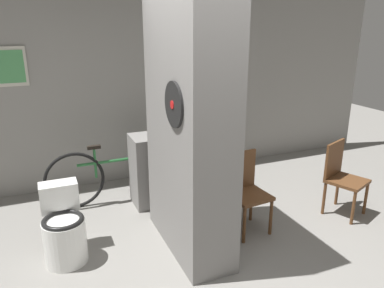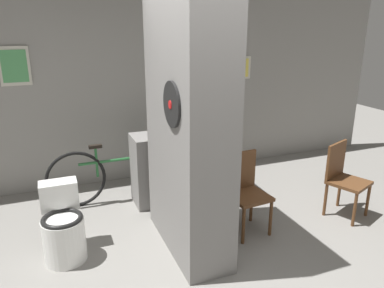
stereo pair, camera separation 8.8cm
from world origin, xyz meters
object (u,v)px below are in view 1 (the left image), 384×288
chair_near_pillar (245,188)px  chair_by_doorway (342,175)px  toilet (64,230)px  bicycle (117,173)px  bottle_tall (202,120)px

chair_near_pillar → chair_by_doorway: bearing=-10.9°
toilet → chair_near_pillar: 1.91m
bicycle → bottle_tall: bottle_tall is taller
chair_near_pillar → toilet: bearing=169.2°
toilet → chair_near_pillar: size_ratio=0.82×
chair_near_pillar → bicycle: (-1.14, 1.23, -0.10)m
chair_by_doorway → bicycle: size_ratio=0.49×
chair_near_pillar → bottle_tall: 1.19m
toilet → chair_near_pillar: bearing=-5.3°
chair_near_pillar → bicycle: chair_near_pillar is taller
toilet → bicycle: size_ratio=0.40×
toilet → chair_near_pillar: (1.89, -0.18, 0.17)m
chair_by_doorway → bicycle: (-2.40, 1.35, -0.10)m
chair_by_doorway → bottle_tall: 1.83m
toilet → bottle_tall: (1.86, 0.89, 0.70)m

